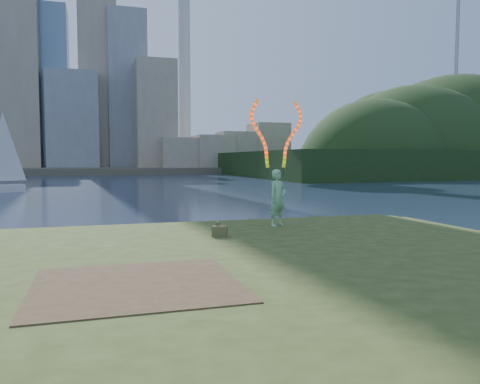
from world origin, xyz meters
name	(u,v)px	position (x,y,z in m)	size (l,w,h in m)	color
ground	(220,276)	(0.00, 0.00, 0.00)	(320.00, 320.00, 0.00)	#18253E
grassy_knoll	(250,287)	(0.00, -2.30, 0.34)	(20.00, 18.00, 0.80)	#334217
dirt_patch	(137,284)	(-2.20, -3.20, 0.81)	(3.20, 3.00, 0.02)	#47331E
far_shore	(109,169)	(0.00, 95.00, 0.60)	(320.00, 40.00, 1.20)	#4B4637
observation_tower	(184,6)	(18.00, 102.00, 39.11)	(10.00, 10.00, 58.00)	silver
wooded_hill	(451,174)	(59.57, 59.96, 0.16)	(78.00, 50.00, 63.00)	black
woman_with_ribbons	(277,179)	(2.38, 2.31, 2.20)	(1.90, 0.88, 4.07)	#1B7631
canvas_bag	(220,231)	(0.24, 0.95, 0.95)	(0.45, 0.51, 0.36)	#485129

